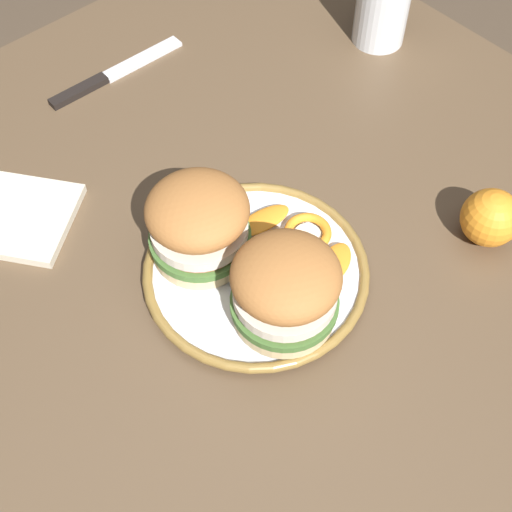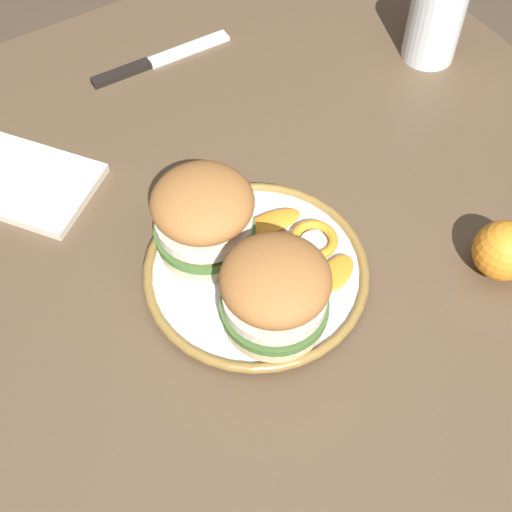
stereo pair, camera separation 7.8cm
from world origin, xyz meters
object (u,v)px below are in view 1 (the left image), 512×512
dinner_plate (256,271)px  sandwich_half_left (285,288)px  whole_orange (490,218)px  dining_table (275,296)px  drinking_glass (382,9)px  table_knife (108,77)px  sandwich_half_right (199,223)px

dinner_plate → sandwich_half_left: size_ratio=2.08×
whole_orange → dining_table: bearing=54.8°
dining_table → sandwich_half_left: sandwich_half_left is taller
drinking_glass → table_knife: size_ratio=0.54×
sandwich_half_left → sandwich_half_right: size_ratio=0.87×
sandwich_half_left → table_knife: size_ratio=0.57×
sandwich_half_right → table_knife: sandwich_half_right is taller
dinner_plate → table_knife: bearing=-10.0°
table_knife → dinner_plate: bearing=170.0°
sandwich_half_right → whole_orange: size_ratio=2.07×
dining_table → sandwich_half_right: size_ratio=7.69×
dining_table → dinner_plate: (-0.01, 0.04, 0.10)m
sandwich_half_right → whole_orange: bearing=-126.2°
dining_table → table_knife: bearing=-4.7°
sandwich_half_right → table_knife: 0.36m
dining_table → whole_orange: 0.28m
whole_orange → sandwich_half_right: bearing=53.8°
dinner_plate → table_knife: dinner_plate is taller
dinner_plate → sandwich_half_left: (-0.07, 0.02, 0.06)m
sandwich_half_right → drinking_glass: (0.14, -0.46, -0.02)m
dining_table → table_knife: size_ratio=5.07×
whole_orange → table_knife: bearing=17.9°
drinking_glass → whole_orange: 0.39m
whole_orange → table_knife: (0.54, 0.17, -0.03)m
dining_table → table_knife: table_knife is taller
dining_table → drinking_glass: (0.19, -0.39, 0.14)m
drinking_glass → whole_orange: (-0.34, 0.18, -0.02)m
sandwich_half_right → drinking_glass: 0.48m
sandwich_half_left → table_knife: 0.48m
dinner_plate → whole_orange: 0.28m
sandwich_half_right → dining_table: bearing=-129.2°
sandwich_half_right → drinking_glass: bearing=-73.2°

